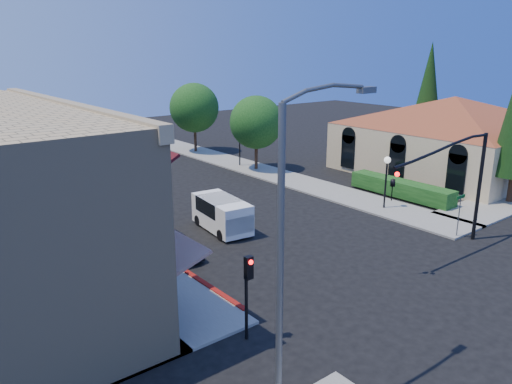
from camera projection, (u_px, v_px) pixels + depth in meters
ground at (410, 290)px, 22.05m from camera, size 120.00×120.00×0.00m
sidewalk_left at (30, 191)px, 37.08m from camera, size 3.50×50.00×0.12m
sidewalk_right at (223, 160)px, 47.56m from camera, size 3.50×50.00×0.12m
curb_red_strip at (182, 271)px, 23.93m from camera, size 0.25×10.00×0.06m
mission_building at (452, 128)px, 42.82m from camera, size 30.12×30.12×6.40m
hedge at (400, 197)px, 35.81m from camera, size 1.40×8.00×1.10m
conifer_far at (428, 89)px, 50.57m from camera, size 3.20×3.20×11.00m
street_tree_a at (256, 122)px, 42.68m from camera, size 4.56×4.56×6.48m
street_tree_b at (194, 108)px, 50.10m from camera, size 4.94×4.94×7.02m
signal_mast_arm at (460, 174)px, 25.54m from camera, size 8.01×0.39×6.00m
secondary_signal at (248, 282)px, 17.67m from camera, size 0.28×0.42×3.32m
cobra_streetlight at (290, 240)px, 13.60m from camera, size 3.60×0.25×9.31m
street_name_sign at (460, 209)px, 27.72m from camera, size 0.80×0.06×2.50m
lamppost_left_near at (149, 225)px, 22.21m from camera, size 0.44×0.44×3.57m
lamppost_left_far at (50, 168)px, 32.73m from camera, size 0.44×0.44×3.57m
lamppost_right_near at (387, 169)px, 32.39m from camera, size 0.44×0.44×3.57m
lamppost_right_far at (240, 137)px, 44.41m from camera, size 0.44×0.44×3.57m
white_van at (222, 213)px, 29.02m from camera, size 2.33×4.47×1.90m
parked_car_a at (176, 244)px, 25.52m from camera, size 1.51×3.72×1.27m
parked_car_b at (147, 227)px, 27.92m from camera, size 1.60×4.06×1.32m
parked_car_c at (88, 192)px, 34.61m from camera, size 2.36×4.88×1.37m
parked_car_d at (87, 178)px, 38.52m from camera, size 2.68×5.02×1.34m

